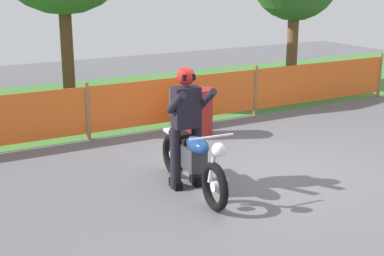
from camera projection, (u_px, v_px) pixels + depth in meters
name	position (u px, v px, depth m)	size (l,w,h in m)	color
ground	(267.00, 172.00, 8.37)	(24.00, 24.00, 0.02)	#5B5B60
grass_verge	(125.00, 99.00, 13.03)	(24.00, 5.36, 0.01)	#427A33
barrier_fence	(178.00, 99.00, 10.63)	(10.97, 0.08, 1.05)	olive
motorcycle_lead	(193.00, 159.00, 7.47)	(0.59, 2.02, 0.95)	black
rider_lead	(186.00, 121.00, 7.53)	(0.58, 0.71, 1.69)	black
oil_drum	(197.00, 112.00, 10.05)	(0.58, 0.58, 0.88)	maroon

